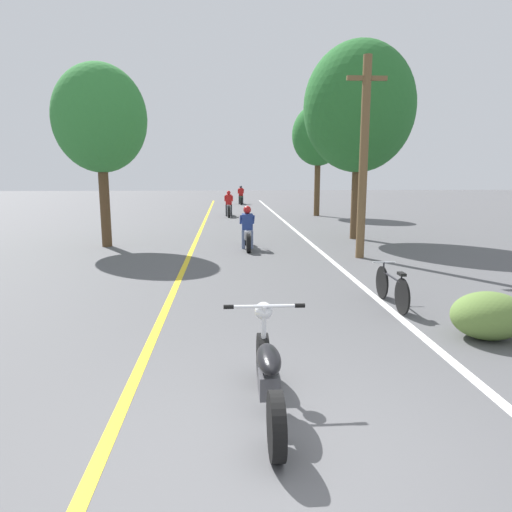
{
  "coord_description": "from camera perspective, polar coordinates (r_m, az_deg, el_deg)",
  "views": [
    {
      "loc": [
        -0.59,
        -3.52,
        2.41
      ],
      "look_at": [
        -0.06,
        4.72,
        0.9
      ],
      "focal_mm": 32.0,
      "sensor_mm": 36.0,
      "label": 1
    }
  ],
  "objects": [
    {
      "name": "lane_stripe_center",
      "position": [
        16.45,
        -7.53,
        1.87
      ],
      "size": [
        0.14,
        48.0,
        0.01
      ],
      "primitive_type": "cube",
      "color": "yellow",
      "rests_on": "ground"
    },
    {
      "name": "motorcycle_rider_lead",
      "position": [
        14.63,
        -1.09,
        2.97
      ],
      "size": [
        0.5,
        2.06,
        1.37
      ],
      "color": "black",
      "rests_on": "ground"
    },
    {
      "name": "bicycle_parked",
      "position": [
        8.7,
        16.61,
        -3.8
      ],
      "size": [
        0.44,
        1.66,
        0.74
      ],
      "color": "black",
      "rests_on": "ground"
    },
    {
      "name": "motorcycle_rider_mid",
      "position": [
        25.71,
        -3.42,
        6.17
      ],
      "size": [
        0.5,
        2.18,
        1.43
      ],
      "color": "black",
      "rests_on": "ground"
    },
    {
      "name": "ground_plane",
      "position": [
        4.31,
        5.26,
        -23.73
      ],
      "size": [
        120.0,
        120.0,
        0.0
      ],
      "primitive_type": "plane",
      "color": "#515154"
    },
    {
      "name": "roadside_tree_left",
      "position": [
        15.85,
        -18.94,
        15.86
      ],
      "size": [
        2.95,
        2.65,
        5.8
      ],
      "color": "#513A23",
      "rests_on": "ground"
    },
    {
      "name": "roadside_tree_right_far",
      "position": [
        26.25,
        7.8,
        14.68
      ],
      "size": [
        2.91,
        2.62,
        6.14
      ],
      "color": "#513A23",
      "rests_on": "ground"
    },
    {
      "name": "lane_stripe_edge",
      "position": [
        16.67,
        6.36,
        2.01
      ],
      "size": [
        0.14,
        48.0,
        0.01
      ],
      "primitive_type": "cube",
      "color": "white",
      "rests_on": "ground"
    },
    {
      "name": "utility_pole",
      "position": [
        13.27,
        13.31,
        11.97
      ],
      "size": [
        1.1,
        0.24,
        5.52
      ],
      "color": "brown",
      "rests_on": "ground"
    },
    {
      "name": "roadside_bush",
      "position": [
        7.55,
        27.07,
        -6.64
      ],
      "size": [
        1.1,
        0.88,
        0.7
      ],
      "color": "#5B7A38",
      "rests_on": "ground"
    },
    {
      "name": "roadside_tree_right_near",
      "position": [
        17.31,
        12.77,
        17.62
      ],
      "size": [
        3.94,
        3.54,
        6.95
      ],
      "color": "#513A23",
      "rests_on": "ground"
    },
    {
      "name": "motorcycle_foreground",
      "position": [
        4.75,
        1.53,
        -14.52
      ],
      "size": [
        0.89,
        2.02,
        1.0
      ],
      "color": "black",
      "rests_on": "ground"
    },
    {
      "name": "motorcycle_rider_far",
      "position": [
        35.73,
        -1.9,
        7.35
      ],
      "size": [
        0.5,
        2.06,
        1.43
      ],
      "color": "black",
      "rests_on": "ground"
    }
  ]
}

